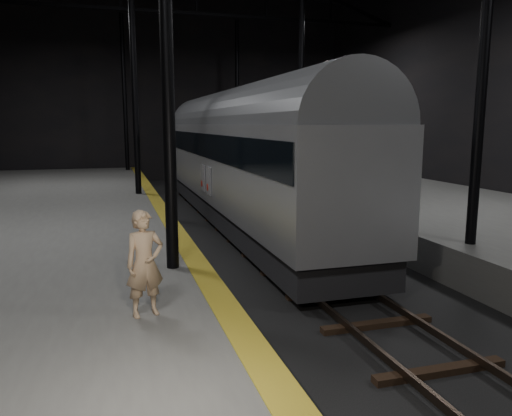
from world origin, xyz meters
name	(u,v)px	position (x,y,z in m)	size (l,w,h in m)	color
ground	(279,254)	(0.00, 0.00, 0.00)	(44.00, 44.00, 0.00)	black
platform_left	(18,256)	(-7.50, 0.00, 0.50)	(9.00, 43.80, 1.00)	#4E4E4C
platform_right	(479,225)	(7.50, 0.00, 0.50)	(9.00, 43.80, 1.00)	#4E4E4C
tactile_strip	(175,229)	(-3.25, 0.00, 1.00)	(0.50, 43.80, 0.01)	olive
track	(279,252)	(0.00, 0.00, 0.07)	(2.40, 43.00, 0.24)	#3F3328
train	(240,152)	(0.00, 4.76, 2.96)	(2.97, 19.84, 5.30)	#AAACB2
woman	(145,264)	(-4.55, -6.60, 1.85)	(0.62, 0.41, 1.71)	tan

